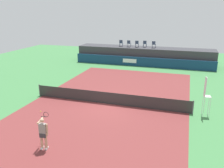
# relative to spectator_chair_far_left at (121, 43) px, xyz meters

# --- Properties ---
(ground_plane) EXTENTS (48.00, 48.00, 0.00)m
(ground_plane) POSITION_rel_spectator_chair_far_left_xyz_m (3.25, -12.20, -2.69)
(ground_plane) COLOR #3D7A42
(court_inner) EXTENTS (12.00, 22.00, 0.00)m
(court_inner) POSITION_rel_spectator_chair_far_left_xyz_m (3.25, -15.20, -2.69)
(court_inner) COLOR maroon
(court_inner) RESTS_ON ground
(sponsor_wall) EXTENTS (18.00, 0.22, 1.20)m
(sponsor_wall) POSITION_rel_spectator_chair_far_left_xyz_m (3.24, -1.70, -2.09)
(sponsor_wall) COLOR navy
(sponsor_wall) RESTS_ON ground
(spectator_platform) EXTENTS (18.00, 2.80, 2.20)m
(spectator_platform) POSITION_rel_spectator_chair_far_left_xyz_m (3.25, 0.10, -1.59)
(spectator_platform) COLOR #38383D
(spectator_platform) RESTS_ON ground
(spectator_chair_far_left) EXTENTS (0.48, 0.48, 0.89)m
(spectator_chair_far_left) POSITION_rel_spectator_chair_far_left_xyz_m (0.00, 0.00, 0.00)
(spectator_chair_far_left) COLOR #2D3D56
(spectator_chair_far_left) RESTS_ON spectator_platform
(spectator_chair_left) EXTENTS (0.47, 0.47, 0.89)m
(spectator_chair_left) POSITION_rel_spectator_chair_far_left_xyz_m (1.14, -0.13, 0.00)
(spectator_chair_left) COLOR #2D3D56
(spectator_chair_left) RESTS_ON spectator_platform
(spectator_chair_center) EXTENTS (0.47, 0.47, 0.89)m
(spectator_chair_center) POSITION_rel_spectator_chair_far_left_xyz_m (2.22, -0.10, 0.00)
(spectator_chair_center) COLOR #2D3D56
(spectator_chair_center) RESTS_ON spectator_platform
(spectator_chair_right) EXTENTS (0.47, 0.47, 0.89)m
(spectator_chair_right) POSITION_rel_spectator_chair_far_left_xyz_m (3.22, 0.23, 0.00)
(spectator_chair_right) COLOR #2D3D56
(spectator_chair_right) RESTS_ON spectator_platform
(spectator_chair_far_right) EXTENTS (0.47, 0.47, 0.89)m
(spectator_chair_far_right) POSITION_rel_spectator_chair_far_left_xyz_m (4.45, -0.01, 0.00)
(spectator_chair_far_right) COLOR #2D3D56
(spectator_chair_far_right) RESTS_ON spectator_platform
(umpire_chair) EXTENTS (0.51, 0.51, 2.76)m
(umpire_chair) POSITION_rel_spectator_chair_far_left_xyz_m (10.18, -15.22, -1.11)
(umpire_chair) COLOR white
(umpire_chair) RESTS_ON ground
(tennis_net) EXTENTS (12.40, 0.02, 0.95)m
(tennis_net) POSITION_rel_spectator_chair_far_left_xyz_m (3.25, -15.20, -2.22)
(tennis_net) COLOR #2D2D2D
(tennis_net) RESTS_ON ground
(net_post_near) EXTENTS (0.10, 0.10, 1.00)m
(net_post_near) POSITION_rel_spectator_chair_far_left_xyz_m (-2.95, -15.20, -2.19)
(net_post_near) COLOR #4C4C51
(net_post_near) RESTS_ON ground
(net_post_far) EXTENTS (0.10, 0.10, 1.00)m
(net_post_far) POSITION_rel_spectator_chair_far_left_xyz_m (9.45, -15.20, -2.19)
(net_post_far) COLOR #4C4C51
(net_post_far) RESTS_ON ground
(tennis_player) EXTENTS (0.81, 1.12, 1.77)m
(tennis_player) POSITION_rel_spectator_chair_far_left_xyz_m (1.96, -22.20, -1.73)
(tennis_player) COLOR white
(tennis_player) RESTS_ON court_inner
(tennis_ball) EXTENTS (0.07, 0.07, 0.07)m
(tennis_ball) POSITION_rel_spectator_chair_far_left_xyz_m (-0.97, -18.13, -2.66)
(tennis_ball) COLOR #D8EA33
(tennis_ball) RESTS_ON court_inner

